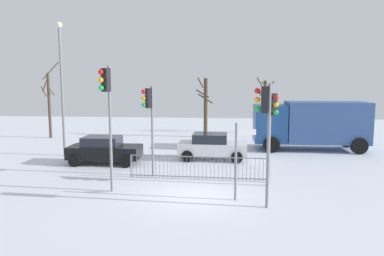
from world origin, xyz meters
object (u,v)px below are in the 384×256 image
traffic_light_rear_right (265,118)px  bare_tree_centre (205,106)px  traffic_light_foreground_right (149,111)px  traffic_light_mid_right (107,101)px  bare_tree_right (49,103)px  car_black_near (104,149)px  bare_tree_left (265,104)px  delivery_truck (311,123)px  traffic_light_foreground_left (272,117)px  car_white_mid (212,146)px  direction_sign_post (238,157)px  street_lamp (61,77)px

traffic_light_rear_right → bare_tree_centre: 16.40m
traffic_light_foreground_right → traffic_light_mid_right: bearing=121.6°
bare_tree_right → car_black_near: bearing=-49.5°
bare_tree_left → bare_tree_right: (-16.92, -4.34, 0.25)m
traffic_light_rear_right → delivery_truck: 12.13m
delivery_truck → bare_tree_right: 19.41m
traffic_light_mid_right → bare_tree_left: 19.42m
bare_tree_right → traffic_light_rear_right: bearing=-44.3°
bare_tree_centre → traffic_light_foreground_left: bearing=-75.4°
car_white_mid → bare_tree_left: 11.98m
bare_tree_left → direction_sign_post: bearing=-98.8°
traffic_light_foreground_left → car_white_mid: 6.22m
traffic_light_mid_right → delivery_truck: 14.36m
traffic_light_mid_right → direction_sign_post: traffic_light_mid_right is taller
traffic_light_rear_right → car_white_mid: traffic_light_rear_right is taller
bare_tree_centre → delivery_truck: bearing=-34.2°
street_lamp → bare_tree_centre: 11.52m
traffic_light_mid_right → car_black_near: size_ratio=1.31×
traffic_light_foreground_right → bare_tree_right: (-10.15, 10.79, -0.36)m
traffic_light_foreground_right → car_black_near: (-2.99, 2.39, -2.31)m
car_black_near → bare_tree_right: size_ratio=0.65×
traffic_light_rear_right → direction_sign_post: (-0.88, 0.72, -1.55)m
car_black_near → bare_tree_centre: 11.16m
car_white_mid → bare_tree_right: (-12.89, 6.81, 1.94)m
delivery_truck → bare_tree_centre: bearing=-34.3°
traffic_light_mid_right → bare_tree_centre: size_ratio=1.06×
car_white_mid → bare_tree_right: size_ratio=0.65×
traffic_light_foreground_right → traffic_light_foreground_left: (5.39, -1.21, -0.13)m
bare_tree_left → bare_tree_right: bare_tree_right is taller
car_white_mid → street_lamp: bearing=179.2°
delivery_truck → bare_tree_right: bare_tree_right is taller
street_lamp → bare_tree_centre: (7.94, 8.03, -2.25)m
traffic_light_rear_right → car_black_near: bearing=50.5°
traffic_light_foreground_right → street_lamp: 7.57m
bare_tree_left → street_lamp: bearing=-139.7°
car_black_near → traffic_light_rear_right: bearing=-39.2°
traffic_light_mid_right → bare_tree_right: bare_tree_right is taller
street_lamp → bare_tree_right: street_lamp is taller
car_white_mid → bare_tree_left: size_ratio=0.81×
traffic_light_mid_right → street_lamp: 8.50m
direction_sign_post → street_lamp: (-10.01, 7.36, 3.04)m
traffic_light_mid_right → street_lamp: size_ratio=0.64×
traffic_light_foreground_left → direction_sign_post: (-1.44, -1.90, -1.31)m
car_black_near → street_lamp: bearing=147.9°
bare_tree_left → bare_tree_centre: 5.65m
car_black_near → delivery_truck: bearing=22.4°
car_black_near → bare_tree_left: (9.76, 12.74, 1.70)m
car_black_near → car_white_mid: size_ratio=1.00×
traffic_light_mid_right → street_lamp: street_lamp is taller
car_white_mid → bare_tree_right: 14.71m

